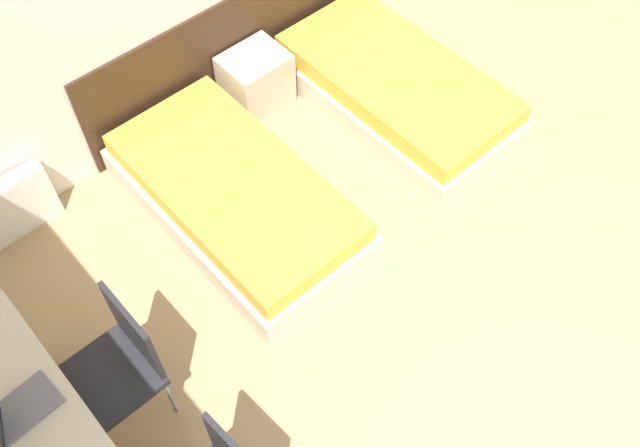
% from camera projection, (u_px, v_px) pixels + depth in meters
% --- Properties ---
extents(headboard_panel, '(2.65, 0.03, 0.87)m').
position_uv_depth(headboard_panel, '(235.00, 46.00, 5.42)').
color(headboard_panel, '#382316').
rests_on(headboard_panel, ground_plane).
extents(bed_near_window, '(0.99, 1.89, 0.39)m').
position_uv_depth(bed_near_window, '(236.00, 197.00, 4.92)').
color(bed_near_window, beige).
rests_on(bed_near_window, ground_plane).
extents(bed_near_door, '(0.99, 1.89, 0.39)m').
position_uv_depth(bed_near_door, '(396.00, 89.00, 5.50)').
color(bed_near_door, beige).
rests_on(bed_near_door, ground_plane).
extents(nightstand, '(0.48, 0.39, 0.48)m').
position_uv_depth(nightstand, '(256.00, 81.00, 5.49)').
color(nightstand, beige).
rests_on(nightstand, ground_plane).
extents(radiator, '(0.73, 0.12, 0.49)m').
position_uv_depth(radiator, '(2.00, 214.00, 4.77)').
color(radiator, silver).
rests_on(radiator, ground_plane).
extents(chair_near_laptop, '(0.48, 0.48, 0.97)m').
position_uv_depth(chair_near_laptop, '(118.00, 364.00, 3.85)').
color(chair_near_laptop, '#232328').
rests_on(chair_near_laptop, ground_plane).
extents(laptop, '(0.36, 0.24, 0.34)m').
position_uv_depth(laptop, '(12.00, 410.00, 3.38)').
color(laptop, slate).
rests_on(laptop, desk).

